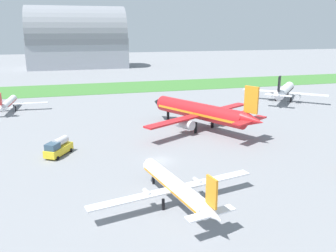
{
  "coord_description": "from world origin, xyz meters",
  "views": [
    {
      "loc": [
        -14.06,
        -57.36,
        23.34
      ],
      "look_at": [
        4.86,
        11.93,
        3.0
      ],
      "focal_mm": 36.78,
      "sensor_mm": 36.0,
      "label": 1
    }
  ],
  "objects_px": {
    "airplane_taxiing_turboprop": "(8,103)",
    "fuel_truck_midfield": "(58,147)",
    "airplane_foreground_turboprop": "(175,186)",
    "airplane_midfield_jet": "(201,112)",
    "airplane_parked_jet_far": "(284,91)"
  },
  "relations": [
    {
      "from": "airplane_foreground_turboprop",
      "to": "fuel_truck_midfield",
      "type": "xyz_separation_m",
      "value": [
        -16.18,
        24.1,
        -1.12
      ]
    },
    {
      "from": "fuel_truck_midfield",
      "to": "airplane_taxiing_turboprop",
      "type": "bearing_deg",
      "value": -128.58
    },
    {
      "from": "airplane_taxiing_turboprop",
      "to": "fuel_truck_midfield",
      "type": "relative_size",
      "value": 3.26
    },
    {
      "from": "airplane_taxiing_turboprop",
      "to": "airplane_midfield_jet",
      "type": "height_order",
      "value": "airplane_midfield_jet"
    },
    {
      "from": "airplane_foreground_turboprop",
      "to": "fuel_truck_midfield",
      "type": "relative_size",
      "value": 3.59
    },
    {
      "from": "airplane_foreground_turboprop",
      "to": "airplane_taxiing_turboprop",
      "type": "height_order",
      "value": "airplane_foreground_turboprop"
    },
    {
      "from": "airplane_foreground_turboprop",
      "to": "airplane_midfield_jet",
      "type": "xyz_separation_m",
      "value": [
        16.25,
        33.52,
        1.63
      ]
    },
    {
      "from": "airplane_foreground_turboprop",
      "to": "airplane_parked_jet_far",
      "type": "height_order",
      "value": "airplane_parked_jet_far"
    },
    {
      "from": "airplane_midfield_jet",
      "to": "fuel_truck_midfield",
      "type": "distance_m",
      "value": 33.88
    },
    {
      "from": "airplane_foreground_turboprop",
      "to": "airplane_taxiing_turboprop",
      "type": "relative_size",
      "value": 1.1
    },
    {
      "from": "airplane_parked_jet_far",
      "to": "airplane_midfield_jet",
      "type": "height_order",
      "value": "airplane_midfield_jet"
    },
    {
      "from": "airplane_taxiing_turboprop",
      "to": "fuel_truck_midfield",
      "type": "bearing_deg",
      "value": -157.12
    },
    {
      "from": "airplane_parked_jet_far",
      "to": "fuel_truck_midfield",
      "type": "relative_size",
      "value": 3.26
    },
    {
      "from": "airplane_taxiing_turboprop",
      "to": "airplane_parked_jet_far",
      "type": "xyz_separation_m",
      "value": [
        86.2,
        -8.91,
        1.06
      ]
    },
    {
      "from": "airplane_foreground_turboprop",
      "to": "fuel_truck_midfield",
      "type": "height_order",
      "value": "airplane_foreground_turboprop"
    }
  ]
}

